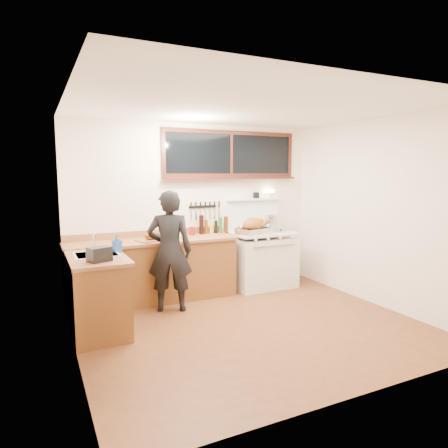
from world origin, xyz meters
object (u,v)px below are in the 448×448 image
vintage_stove (262,258)px  roast_turkey (254,227)px  man (170,251)px  cutting_board (151,237)px

vintage_stove → roast_turkey: size_ratio=2.89×
man → cutting_board: bearing=108.4°
vintage_stove → roast_turkey: (-0.23, -0.13, 0.54)m
man → vintage_stove: bearing=15.1°
vintage_stove → cutting_board: 1.91m
cutting_board → roast_turkey: 1.62m
man → roast_turkey: (1.48, 0.33, 0.19)m
cutting_board → roast_turkey: roast_turkey is taller
man → cutting_board: man is taller
roast_turkey → cutting_board: bearing=177.3°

